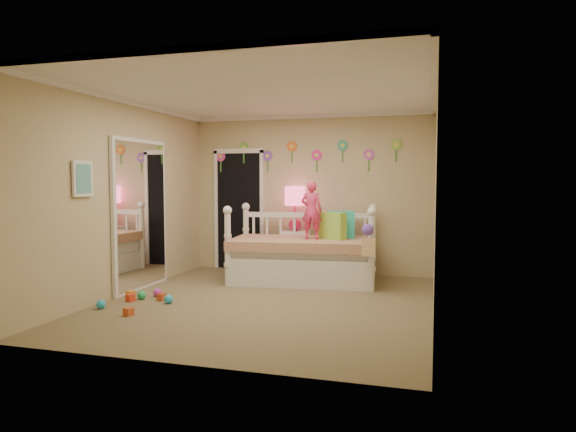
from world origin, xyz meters
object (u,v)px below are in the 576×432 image
(nightstand, at_px, (295,252))
(table_lamp, at_px, (295,201))
(daybed, at_px, (303,243))
(child, at_px, (311,210))

(nightstand, relative_size, table_lamp, 0.96)
(daybed, height_order, nightstand, daybed)
(daybed, relative_size, nightstand, 3.11)
(child, height_order, nightstand, child)
(child, relative_size, nightstand, 1.23)
(daybed, bearing_deg, nightstand, 109.44)
(daybed, xyz_separation_m, nightstand, (-0.31, 0.65, -0.24))
(child, xyz_separation_m, table_lamp, (-0.45, 0.71, 0.10))
(nightstand, bearing_deg, daybed, -74.55)
(daybed, relative_size, child, 2.52)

